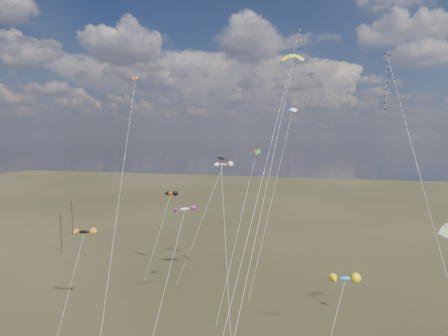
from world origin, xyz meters
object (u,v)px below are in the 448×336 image
(parafoil_yellow, at_px, (292,57))
(utility_pole_near, at_px, (61,233))
(utility_pole_far, at_px, (72,218))
(novelty_black_orange, at_px, (84,232))
(diamond_black_high, at_px, (390,95))

(parafoil_yellow, bearing_deg, utility_pole_near, 162.31)
(utility_pole_far, relative_size, novelty_black_orange, 0.71)
(utility_pole_near, height_order, utility_pole_far, same)
(utility_pole_far, height_order, diamond_black_high, diamond_black_high)
(novelty_black_orange, bearing_deg, diamond_black_high, 5.61)
(utility_pole_near, relative_size, parafoil_yellow, 0.23)
(novelty_black_orange, bearing_deg, utility_pole_far, 129.24)
(diamond_black_high, bearing_deg, utility_pole_near, 163.15)
(utility_pole_near, distance_m, diamond_black_high, 66.60)
(utility_pole_far, relative_size, diamond_black_high, 0.24)
(utility_pole_near, relative_size, utility_pole_far, 1.00)
(diamond_black_high, bearing_deg, novelty_black_orange, -174.39)
(parafoil_yellow, bearing_deg, diamond_black_high, -13.24)
(diamond_black_high, height_order, novelty_black_orange, diamond_black_high)
(utility_pole_near, xyz_separation_m, utility_pole_far, (-8.00, 14.00, 0.00))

